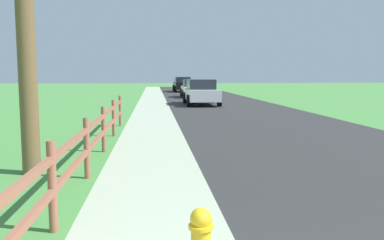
# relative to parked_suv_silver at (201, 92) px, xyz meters

# --- Properties ---
(ground_plane) EXTENTS (120.00, 120.00, 0.00)m
(ground_plane) POSITION_rel_parked_suv_silver_xyz_m (-2.09, 1.09, -0.81)
(ground_plane) COLOR #48893F
(road_asphalt) EXTENTS (7.00, 66.00, 0.01)m
(road_asphalt) POSITION_rel_parked_suv_silver_xyz_m (1.41, 3.09, -0.81)
(road_asphalt) COLOR #2D2D2D
(road_asphalt) RESTS_ON ground
(curb_concrete) EXTENTS (6.00, 66.00, 0.01)m
(curb_concrete) POSITION_rel_parked_suv_silver_xyz_m (-5.09, 3.09, -0.81)
(curb_concrete) COLOR #A8B59A
(curb_concrete) RESTS_ON ground
(grass_verge) EXTENTS (5.00, 66.00, 0.00)m
(grass_verge) POSITION_rel_parked_suv_silver_xyz_m (-6.59, 3.09, -0.80)
(grass_verge) COLOR #48893F
(grass_verge) RESTS_ON ground
(rail_fence) EXTENTS (0.11, 13.01, 1.15)m
(rail_fence) POSITION_rel_parked_suv_silver_xyz_m (-4.27, -16.70, -0.14)
(rail_fence) COLOR #935841
(rail_fence) RESTS_ON ground
(parked_suv_silver) EXTENTS (2.09, 4.84, 1.61)m
(parked_suv_silver) POSITION_rel_parked_suv_silver_xyz_m (0.00, 0.00, 0.00)
(parked_suv_silver) COLOR #B7BABF
(parked_suv_silver) RESTS_ON ground
(parked_car_white) EXTENTS (2.09, 4.42, 1.47)m
(parked_car_white) POSITION_rel_parked_suv_silver_xyz_m (0.31, 8.22, -0.07)
(parked_car_white) COLOR white
(parked_car_white) RESTS_ON ground
(parked_car_black) EXTENTS (2.02, 4.80, 1.62)m
(parked_car_black) POSITION_rel_parked_suv_silver_xyz_m (0.17, 18.83, 0.01)
(parked_car_black) COLOR black
(parked_car_black) RESTS_ON ground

